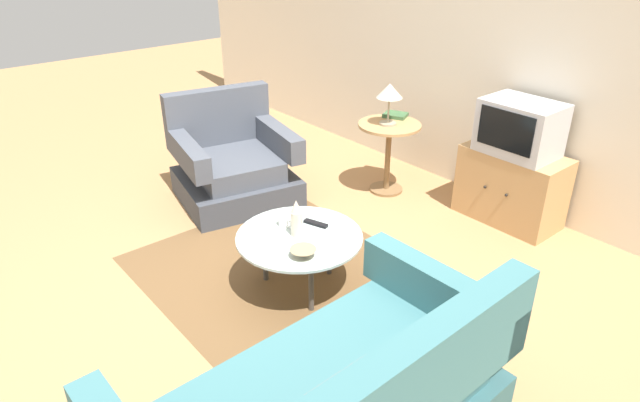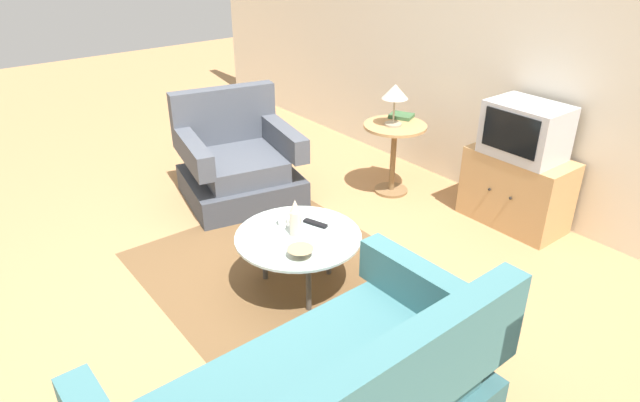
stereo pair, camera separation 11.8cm
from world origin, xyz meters
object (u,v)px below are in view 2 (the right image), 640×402
at_px(tv_stand, 516,189).
at_px(bowl, 300,252).
at_px(table_lamp, 395,94).
at_px(television, 526,130).
at_px(coffee_table, 298,239).
at_px(tv_remote_dark, 315,223).
at_px(armchair, 238,164).
at_px(side_table, 394,144).
at_px(mug, 284,220).
at_px(vase, 295,218).
at_px(book, 401,116).

height_order(tv_stand, bowl, tv_stand).
relative_size(tv_stand, table_lamp, 2.24).
bearing_deg(television, coffee_table, -100.51).
relative_size(table_lamp, tv_remote_dark, 2.05).
xyz_separation_m(armchair, tv_remote_dark, (1.44, -0.23, 0.11)).
bearing_deg(side_table, tv_remote_dark, -65.21).
distance_m(side_table, mug, 1.64).
bearing_deg(tv_stand, coffee_table, -100.44).
height_order(armchair, vase, armchair).
xyz_separation_m(side_table, vase, (0.66, -1.56, 0.06)).
bearing_deg(table_lamp, tv_remote_dark, -64.84).
xyz_separation_m(coffee_table, table_lamp, (-0.68, 1.53, 0.56)).
relative_size(coffee_table, table_lamp, 2.29).
distance_m(armchair, tv_remote_dark, 1.46).
distance_m(tv_stand, vase, 1.99).
relative_size(television, mug, 4.94).
height_order(armchair, tv_stand, armchair).
height_order(television, vase, television).
distance_m(side_table, vase, 1.70).
xyz_separation_m(armchair, mug, (1.31, -0.41, 0.15)).
xyz_separation_m(coffee_table, side_table, (-0.68, 1.55, 0.09)).
distance_m(armchair, mug, 1.38).
bearing_deg(table_lamp, mug, -71.52).
xyz_separation_m(tv_stand, tv_remote_dark, (-0.40, -1.76, 0.12)).
distance_m(side_table, television, 1.15).
bearing_deg(tv_stand, tv_remote_dark, -102.77).
bearing_deg(television, tv_remote_dark, -102.87).
bearing_deg(bowl, television, 86.00).
bearing_deg(tv_remote_dark, book, -83.70).
xyz_separation_m(tv_stand, table_lamp, (-1.03, -0.41, 0.64)).
distance_m(tv_stand, book, 1.21).
height_order(coffee_table, side_table, side_table).
relative_size(coffee_table, side_table, 1.29).
xyz_separation_m(tv_stand, mug, (-0.52, -1.93, 0.15)).
xyz_separation_m(side_table, bowl, (0.89, -1.69, -0.04)).
height_order(armchair, table_lamp, table_lamp).
relative_size(television, book, 2.30).
height_order(armchair, television, television).
xyz_separation_m(table_lamp, tv_remote_dark, (0.63, -1.35, -0.52)).
relative_size(coffee_table, television, 1.45).
relative_size(armchair, tv_remote_dark, 6.27).
bearing_deg(coffee_table, television, 79.49).
xyz_separation_m(armchair, television, (1.84, 1.51, 0.51)).
relative_size(armchair, television, 1.93).
bearing_deg(tv_stand, vase, -101.03).
bearing_deg(vase, mug, 177.50).
bearing_deg(side_table, bowl, -62.21).
bearing_deg(vase, book, 113.56).
xyz_separation_m(coffee_table, tv_remote_dark, (-0.04, 0.17, 0.04)).
distance_m(bowl, tv_remote_dark, 0.40).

